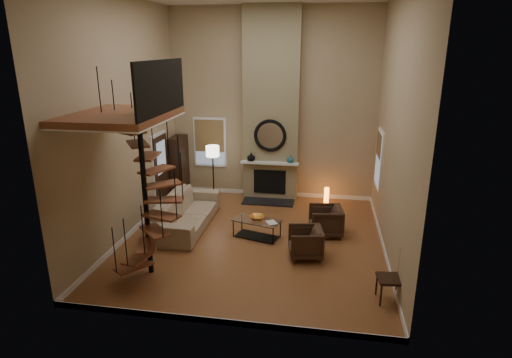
% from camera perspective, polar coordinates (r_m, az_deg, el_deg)
% --- Properties ---
extents(ground, '(6.00, 6.50, 0.01)m').
position_cam_1_polar(ground, '(10.17, -0.38, -8.25)').
color(ground, '#A36434').
rests_on(ground, ground).
extents(back_wall, '(6.00, 0.02, 5.50)m').
position_cam_1_polar(back_wall, '(12.49, 2.19, 9.82)').
color(back_wall, tan).
rests_on(back_wall, ground).
extents(front_wall, '(6.00, 0.02, 5.50)m').
position_cam_1_polar(front_wall, '(6.21, -5.57, 1.93)').
color(front_wall, tan).
rests_on(front_wall, ground).
extents(left_wall, '(0.02, 6.50, 5.50)m').
position_cam_1_polar(left_wall, '(10.25, -17.31, 7.39)').
color(left_wall, tan).
rests_on(left_wall, ground).
extents(right_wall, '(0.02, 6.50, 5.50)m').
position_cam_1_polar(right_wall, '(9.29, 18.27, 6.32)').
color(right_wall, tan).
rests_on(right_wall, ground).
extents(baseboard_back, '(6.00, 0.02, 0.12)m').
position_cam_1_polar(baseboard_back, '(13.11, 2.05, -1.92)').
color(baseboard_back, white).
rests_on(baseboard_back, ground).
extents(baseboard_front, '(6.00, 0.02, 0.12)m').
position_cam_1_polar(baseboard_front, '(7.40, -4.91, -18.54)').
color(baseboard_front, white).
rests_on(baseboard_front, ground).
extents(baseboard_left, '(0.02, 6.50, 0.12)m').
position_cam_1_polar(baseboard_left, '(11.01, -16.00, -6.51)').
color(baseboard_left, white).
rests_on(baseboard_left, ground).
extents(baseboard_right, '(0.02, 6.50, 0.12)m').
position_cam_1_polar(baseboard_right, '(10.11, 16.76, -8.78)').
color(baseboard_right, white).
rests_on(baseboard_right, ground).
extents(chimney_breast, '(1.60, 0.38, 5.50)m').
position_cam_1_polar(chimney_breast, '(12.30, 2.07, 9.71)').
color(chimney_breast, '#897D59').
rests_on(chimney_breast, ground).
extents(hearth, '(1.50, 0.60, 0.04)m').
position_cam_1_polar(hearth, '(12.50, 1.64, -3.10)').
color(hearth, black).
rests_on(hearth, ground).
extents(firebox, '(0.95, 0.02, 0.72)m').
position_cam_1_polar(firebox, '(12.59, 1.85, -0.38)').
color(firebox, black).
rests_on(firebox, chimney_breast).
extents(mantel, '(1.70, 0.18, 0.06)m').
position_cam_1_polar(mantel, '(12.35, 1.82, 2.16)').
color(mantel, white).
rests_on(mantel, chimney_breast).
extents(mirror_frame, '(0.94, 0.10, 0.94)m').
position_cam_1_polar(mirror_frame, '(12.22, 1.90, 5.85)').
color(mirror_frame, black).
rests_on(mirror_frame, chimney_breast).
extents(mirror_disc, '(0.80, 0.01, 0.80)m').
position_cam_1_polar(mirror_disc, '(12.23, 1.90, 5.86)').
color(mirror_disc, white).
rests_on(mirror_disc, chimney_breast).
extents(vase_left, '(0.24, 0.24, 0.25)m').
position_cam_1_polar(vase_left, '(12.43, -0.66, 3.00)').
color(vase_left, black).
rests_on(vase_left, mantel).
extents(vase_right, '(0.20, 0.20, 0.21)m').
position_cam_1_polar(vase_right, '(12.29, 4.63, 2.69)').
color(vase_right, '#1C5C62').
rests_on(vase_right, mantel).
extents(window_back, '(1.02, 0.06, 1.52)m').
position_cam_1_polar(window_back, '(13.03, -6.23, 5.02)').
color(window_back, white).
rests_on(window_back, back_wall).
extents(window_right, '(0.06, 1.02, 1.52)m').
position_cam_1_polar(window_right, '(11.45, 16.22, 2.72)').
color(window_right, white).
rests_on(window_right, right_wall).
extents(entry_door, '(0.10, 1.05, 2.16)m').
position_cam_1_polar(entry_door, '(12.21, -12.70, 1.06)').
color(entry_door, white).
rests_on(entry_door, ground).
extents(loft, '(1.70, 2.20, 1.09)m').
position_cam_1_polar(loft, '(8.17, -17.13, 8.46)').
color(loft, brown).
rests_on(loft, left_wall).
extents(spiral_stair, '(1.47, 1.47, 4.06)m').
position_cam_1_polar(spiral_stair, '(8.40, -14.62, -1.33)').
color(spiral_stair, black).
rests_on(spiral_stair, ground).
extents(hutch, '(0.37, 0.79, 1.76)m').
position_cam_1_polar(hutch, '(13.08, -10.29, 1.85)').
color(hutch, black).
rests_on(hutch, ground).
extents(sofa, '(1.11, 2.78, 0.81)m').
position_cam_1_polar(sofa, '(10.91, -9.37, -4.35)').
color(sofa, tan).
rests_on(sofa, ground).
extents(armchair_near, '(0.88, 0.86, 0.71)m').
position_cam_1_polar(armchair_near, '(10.47, 9.74, -5.58)').
color(armchair_near, '#3E281C').
rests_on(armchair_near, ground).
extents(armchair_far, '(0.83, 0.81, 0.65)m').
position_cam_1_polar(armchair_far, '(9.32, 7.06, -8.44)').
color(armchair_far, '#3E281C').
rests_on(armchair_far, ground).
extents(coffee_table, '(1.21, 0.83, 0.43)m').
position_cam_1_polar(coffee_table, '(10.19, 0.11, -6.40)').
color(coffee_table, silver).
rests_on(coffee_table, ground).
extents(bowl, '(0.36, 0.36, 0.09)m').
position_cam_1_polar(bowl, '(10.15, 0.15, -5.18)').
color(bowl, '#C47422').
rests_on(bowl, coffee_table).
extents(book, '(0.33, 0.36, 0.03)m').
position_cam_1_polar(book, '(9.93, 1.97, -5.93)').
color(book, gray).
rests_on(book, coffee_table).
extents(floor_lamp, '(0.38, 0.38, 1.70)m').
position_cam_1_polar(floor_lamp, '(12.17, -5.85, 3.13)').
color(floor_lamp, black).
rests_on(floor_lamp, ground).
extents(accent_lamp, '(0.14, 0.14, 0.50)m').
position_cam_1_polar(accent_lamp, '(12.46, 9.45, -2.28)').
color(accent_lamp, orange).
rests_on(accent_lamp, ground).
extents(side_chair, '(0.48, 0.47, 0.95)m').
position_cam_1_polar(side_chair, '(8.09, 18.25, -12.13)').
color(side_chair, black).
rests_on(side_chair, ground).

